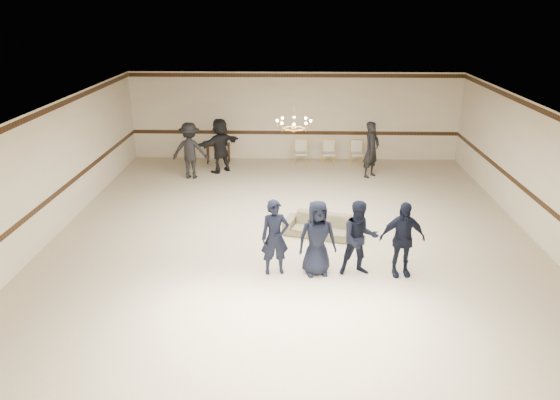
{
  "coord_description": "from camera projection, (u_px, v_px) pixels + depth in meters",
  "views": [
    {
      "loc": [
        0.04,
        -11.93,
        5.56
      ],
      "look_at": [
        -0.31,
        -0.5,
        1.19
      ],
      "focal_mm": 33.49,
      "sensor_mm": 36.0,
      "label": 1
    }
  ],
  "objects": [
    {
      "name": "adult_mid",
      "position": [
        220.0,
        145.0,
        17.84
      ],
      "size": [
        1.64,
        1.59,
        1.87
      ],
      "primitive_type": "imported",
      "rotation": [
        0.0,
        0.0,
        3.9
      ],
      "color": "black",
      "rests_on": "floor"
    },
    {
      "name": "chandelier",
      "position": [
        294.0,
        116.0,
        13.03
      ],
      "size": [
        0.94,
        0.94,
        0.89
      ],
      "primitive_type": null,
      "color": "gold",
      "rests_on": "ceiling"
    },
    {
      "name": "banquet_chair_mid",
      "position": [
        329.0,
        153.0,
        18.68
      ],
      "size": [
        0.46,
        0.46,
        0.91
      ],
      "primitive_type": null,
      "rotation": [
        0.0,
        0.0,
        0.06
      ],
      "color": "beige",
      "rests_on": "floor"
    },
    {
      "name": "settee",
      "position": [
        321.0,
        226.0,
        13.13
      ],
      "size": [
        1.98,
        1.22,
        0.54
      ],
      "primitive_type": "imported",
      "rotation": [
        0.0,
        0.0,
        -0.29
      ],
      "color": "#71684B",
      "rests_on": "floor"
    },
    {
      "name": "boy_a",
      "position": [
        275.0,
        237.0,
        11.13
      ],
      "size": [
        0.68,
        0.52,
        1.68
      ],
      "primitive_type": "imported",
      "rotation": [
        0.0,
        0.0,
        0.21
      ],
      "color": "black",
      "rests_on": "floor"
    },
    {
      "name": "console_table",
      "position": [
        218.0,
        153.0,
        19.01
      ],
      "size": [
        0.89,
        0.45,
        0.72
      ],
      "primitive_type": "cube",
      "rotation": [
        0.0,
        0.0,
        0.1
      ],
      "color": "#311D10",
      "rests_on": "floor"
    },
    {
      "name": "room",
      "position": [
        293.0,
        177.0,
        12.55
      ],
      "size": [
        12.01,
        14.01,
        3.21
      ],
      "color": "beige",
      "rests_on": "ground"
    },
    {
      "name": "chair_rail",
      "position": [
        294.0,
        133.0,
        19.29
      ],
      "size": [
        12.0,
        0.02,
        0.14
      ],
      "primitive_type": "cube",
      "color": "#341F0F",
      "rests_on": "wall_back"
    },
    {
      "name": "boy_c",
      "position": [
        360.0,
        238.0,
        11.08
      ],
      "size": [
        0.89,
        0.74,
        1.68
      ],
      "primitive_type": "imported",
      "rotation": [
        0.0,
        0.0,
        0.13
      ],
      "color": "black",
      "rests_on": "floor"
    },
    {
      "name": "crown_molding",
      "position": [
        295.0,
        75.0,
        18.55
      ],
      "size": [
        12.0,
        0.02,
        0.14
      ],
      "primitive_type": "cube",
      "color": "#341F0F",
      "rests_on": "wall_back"
    },
    {
      "name": "adult_right",
      "position": [
        371.0,
        150.0,
        17.33
      ],
      "size": [
        0.79,
        0.81,
        1.87
      ],
      "primitive_type": "imported",
      "rotation": [
        0.0,
        0.0,
        0.84
      ],
      "color": "black",
      "rests_on": "floor"
    },
    {
      "name": "boy_b",
      "position": [
        317.0,
        238.0,
        11.11
      ],
      "size": [
        0.91,
        0.68,
        1.68
      ],
      "primitive_type": "imported",
      "rotation": [
        0.0,
        0.0,
        0.2
      ],
      "color": "black",
      "rests_on": "floor"
    },
    {
      "name": "adult_left",
      "position": [
        190.0,
        151.0,
        17.21
      ],
      "size": [
        1.24,
        0.75,
        1.87
      ],
      "primitive_type": "imported",
      "rotation": [
        0.0,
        0.0,
        3.1
      ],
      "color": "black",
      "rests_on": "floor"
    },
    {
      "name": "banquet_chair_right",
      "position": [
        357.0,
        154.0,
        18.65
      ],
      "size": [
        0.47,
        0.47,
        0.91
      ],
      "primitive_type": null,
      "rotation": [
        0.0,
        0.0,
        0.07
      ],
      "color": "beige",
      "rests_on": "floor"
    },
    {
      "name": "boy_d",
      "position": [
        402.0,
        239.0,
        11.06
      ],
      "size": [
        1.01,
        0.49,
        1.68
      ],
      "primitive_type": "imported",
      "rotation": [
        0.0,
        0.0,
        0.09
      ],
      "color": "black",
      "rests_on": "floor"
    },
    {
      "name": "banquet_chair_left",
      "position": [
        301.0,
        153.0,
        18.7
      ],
      "size": [
        0.46,
        0.46,
        0.91
      ],
      "primitive_type": null,
      "rotation": [
        0.0,
        0.0,
        0.05
      ],
      "color": "beige",
      "rests_on": "floor"
    }
  ]
}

